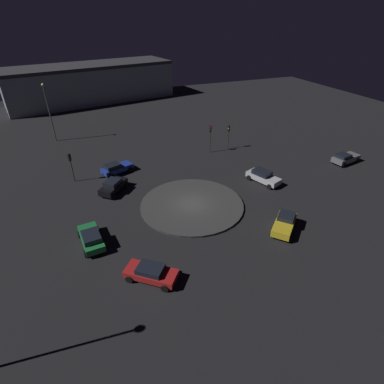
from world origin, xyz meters
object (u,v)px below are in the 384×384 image
Objects in this scene: car_silver at (263,176)px; streetlamp_southwest at (48,108)px; traffic_light_northwest at (229,132)px; car_black at (113,186)px; car_red at (151,273)px; car_grey at (345,158)px; traffic_light_northwest_near at (210,134)px; store_building at (91,83)px; car_yellow at (284,223)px; car_green at (91,238)px; traffic_light_southwest at (71,162)px; car_blue at (116,168)px.

car_silver is 0.51× the size of streetlamp_southwest.
car_silver is 1.25× the size of traffic_light_northwest.
car_black is 0.94× the size of car_red.
streetlamp_southwest is at bearing 137.65° from car_grey.
traffic_light_northwest_near is (0.22, -3.23, 0.29)m from traffic_light_northwest.
store_building is at bearing 111.17° from car_grey.
car_yellow is 0.94× the size of car_green.
car_silver reaches higher than car_red.
traffic_light_northwest is 0.99× the size of traffic_light_southwest.
car_black is at bearing -4.20° from traffic_light_southwest.
traffic_light_northwest is at bearing -144.13° from car_yellow.
car_red is at bearing -112.61° from car_blue.
car_black is (-13.90, -14.56, 0.01)m from car_yellow.
car_green is (13.78, -4.68, -0.02)m from car_blue.
car_red is at bearing -137.04° from car_black.
car_black is 0.93× the size of car_blue.
car_silver is at bearing -84.49° from car_green.
car_black is at bearing 75.55° from store_building.
car_green is 1.16× the size of traffic_light_northwest.
streetlamp_southwest is 26.44m from store_building.
traffic_light_northwest_near reaches higher than car_grey.
car_yellow is at bearing 31.14° from streetlamp_southwest.
streetlamp_southwest reaches higher than car_blue.
car_grey is 1.02× the size of car_green.
car_red is 0.11× the size of store_building.
car_green is 0.47× the size of streetlamp_southwest.
car_black is 6.46m from traffic_light_southwest.
car_black reaches higher than car_silver.
store_building is at bearing 177.05° from car_silver.
traffic_light_northwest_near is 26.31m from streetlamp_southwest.
traffic_light_northwest_near is at bearing 48.01° from traffic_light_southwest.
traffic_light_northwest_near reaches higher than car_red.
car_grey is at bearing 91.29° from traffic_light_northwest.
car_black is 4.89m from car_blue.
traffic_light_northwest is 0.90× the size of traffic_light_northwest_near.
streetlamp_southwest is at bearing -77.75° from traffic_light_northwest.
car_yellow is 0.93× the size of car_red.
car_grey is 19.76m from traffic_light_northwest_near.
traffic_light_northwest_near is (-21.76, 15.29, 2.29)m from car_red.
car_silver is 52.47m from store_building.
car_grey is 1.18× the size of traffic_light_southwest.
traffic_light_northwest_near is at bearing -26.63° from car_black.
traffic_light_southwest is at bearing -132.23° from car_silver.
car_green is 24.88m from traffic_light_northwest_near.
store_building is (-50.05, -15.37, 3.37)m from car_silver.
car_black reaches higher than car_yellow.
streetlamp_southwest reaches higher than traffic_light_northwest_near.
car_yellow is 40.56m from streetlamp_southwest.
car_blue is 14.56m from car_green.
car_green is 0.11× the size of store_building.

